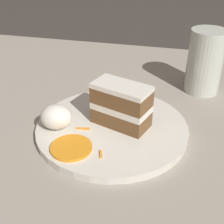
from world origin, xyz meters
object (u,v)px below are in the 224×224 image
(cake_slice, at_px, (121,105))
(orange_garnish, at_px, (71,148))
(drinking_glass, at_px, (204,66))
(plate, at_px, (112,128))
(cream_dollop, at_px, (56,117))

(cake_slice, xyz_separation_m, orange_garnish, (-0.06, -0.09, -0.04))
(drinking_glass, bearing_deg, cake_slice, -126.36)
(plate, height_order, cream_dollop, cream_dollop)
(cake_slice, relative_size, cream_dollop, 1.96)
(orange_garnish, bearing_deg, cream_dollop, 130.41)
(cream_dollop, distance_m, orange_garnish, 0.07)
(cake_slice, distance_m, cream_dollop, 0.11)
(cake_slice, distance_m, orange_garnish, 0.11)
(cream_dollop, bearing_deg, drinking_glass, 42.58)
(plate, xyz_separation_m, orange_garnish, (-0.05, -0.08, 0.01))
(cream_dollop, height_order, orange_garnish, cream_dollop)
(cake_slice, bearing_deg, drinking_glass, -17.04)
(orange_garnish, height_order, drinking_glass, drinking_glass)
(cake_slice, height_order, orange_garnish, cake_slice)
(plate, height_order, cake_slice, cake_slice)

